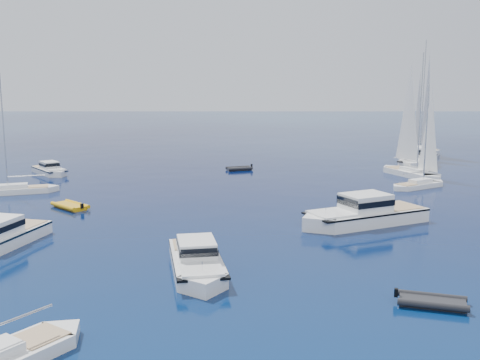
{
  "coord_description": "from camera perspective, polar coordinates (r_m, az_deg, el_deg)",
  "views": [
    {
      "loc": [
        -2.03,
        -27.08,
        11.43
      ],
      "look_at": [
        -2.1,
        25.42,
        2.2
      ],
      "focal_mm": 41.43,
      "sensor_mm": 36.0,
      "label": 1
    }
  ],
  "objects": [
    {
      "name": "tender_grey_near",
      "position": [
        31.14,
        19.18,
        -12.14
      ],
      "size": [
        4.09,
        2.98,
        0.95
      ],
      "primitive_type": null,
      "rotation": [
        0.0,
        0.0,
        4.42
      ],
      "color": "black",
      "rests_on": "ground"
    },
    {
      "name": "tender_grey_far",
      "position": [
        73.5,
        -0.09,
        1.02
      ],
      "size": [
        3.95,
        2.96,
        0.95
      ],
      "primitive_type": null,
      "rotation": [
        0.0,
        0.0,
        1.89
      ],
      "color": "black",
      "rests_on": "ground"
    },
    {
      "name": "motor_cruiser_near",
      "position": [
        34.52,
        -4.43,
        -9.4
      ],
      "size": [
        4.66,
        10.1,
        2.55
      ],
      "primitive_type": null,
      "rotation": [
        0.0,
        0.0,
        3.32
      ],
      "color": "silver",
      "rests_on": "ground"
    },
    {
      "name": "sailboat_sails_far",
      "position": [
        91.02,
        18.23,
        2.25
      ],
      "size": [
        9.63,
        12.28,
        18.45
      ],
      "primitive_type": null,
      "rotation": [
        0.0,
        0.0,
        2.56
      ],
      "color": "silver",
      "rests_on": "ground"
    },
    {
      "name": "motor_cruiser_horizon",
      "position": [
        74.37,
        -18.96,
        0.58
      ],
      "size": [
        6.78,
        7.65,
        2.06
      ],
      "primitive_type": null,
      "rotation": [
        0.0,
        0.0,
        3.81
      ],
      "color": "silver",
      "rests_on": "ground"
    },
    {
      "name": "sailboat_sails_r",
      "position": [
        72.11,
        17.19,
        0.4
      ],
      "size": [
        6.69,
        10.82,
        15.56
      ],
      "primitive_type": null,
      "rotation": [
        0.0,
        0.0,
        3.55
      ],
      "color": "white",
      "rests_on": "ground"
    },
    {
      "name": "ground",
      "position": [
        29.47,
        4.13,
        -12.88
      ],
      "size": [
        400.0,
        400.0,
        0.0
      ],
      "primitive_type": "plane",
      "color": "navy",
      "rests_on": "ground"
    },
    {
      "name": "sailboat_mid_l",
      "position": [
        62.74,
        -21.95,
        -1.26
      ],
      "size": [
        9.12,
        5.07,
        13.01
      ],
      "primitive_type": null,
      "rotation": [
        0.0,
        0.0,
        1.9
      ],
      "color": "white",
      "rests_on": "ground"
    },
    {
      "name": "tender_yellow",
      "position": [
        53.64,
        -17.08,
        -2.78
      ],
      "size": [
        4.52,
        4.43,
        0.95
      ],
      "primitive_type": null,
      "rotation": [
        0.0,
        0.0,
        0.82
      ],
      "color": "#E2A10D",
      "rests_on": "ground"
    },
    {
      "name": "sailboat_centre",
      "position": [
        64.35,
        17.88,
        -0.75
      ],
      "size": [
        7.89,
        6.06,
        11.8
      ],
      "primitive_type": null,
      "rotation": [
        0.0,
        0.0,
        5.28
      ],
      "color": "white",
      "rests_on": "ground"
    },
    {
      "name": "motor_cruiser_centre",
      "position": [
        46.71,
        12.49,
        -4.44
      ],
      "size": [
        12.59,
        8.68,
        3.2
      ],
      "primitive_type": null,
      "rotation": [
        0.0,
        0.0,
        2.02
      ],
      "color": "white",
      "rests_on": "ground"
    },
    {
      "name": "motor_cruiser_distant",
      "position": [
        81.06,
        17.81,
        1.38
      ],
      "size": [
        9.19,
        13.35,
        3.39
      ],
      "primitive_type": null,
      "rotation": [
        0.0,
        0.0,
        2.69
      ],
      "color": "white",
      "rests_on": "ground"
    }
  ]
}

